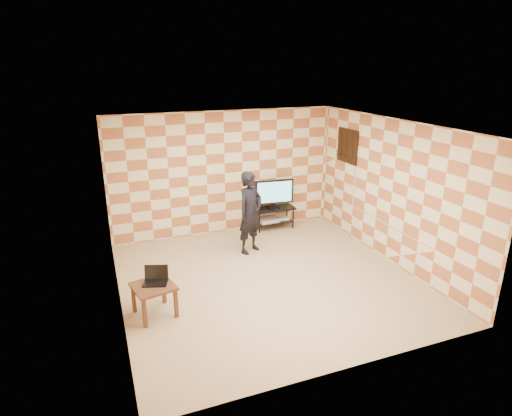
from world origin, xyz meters
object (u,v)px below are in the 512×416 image
(tv, at_px, (274,193))
(tv_stand, at_px, (274,213))
(person, at_px, (250,213))
(side_table, at_px, (154,290))

(tv, bearing_deg, tv_stand, 95.49)
(tv_stand, distance_m, tv, 0.50)
(person, bearing_deg, side_table, -170.97)
(person, bearing_deg, tv_stand, 18.40)
(side_table, bearing_deg, person, 37.34)
(tv_stand, relative_size, side_table, 1.37)
(tv, distance_m, person, 1.37)
(side_table, xyz_separation_m, person, (2.16, 1.64, 0.42))
(tv, relative_size, person, 0.54)
(tv_stand, relative_size, person, 0.57)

